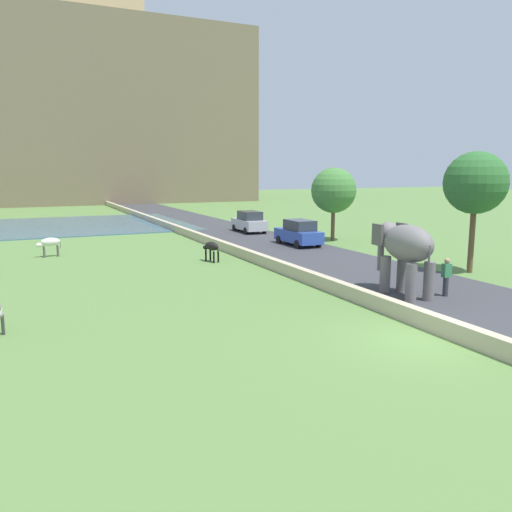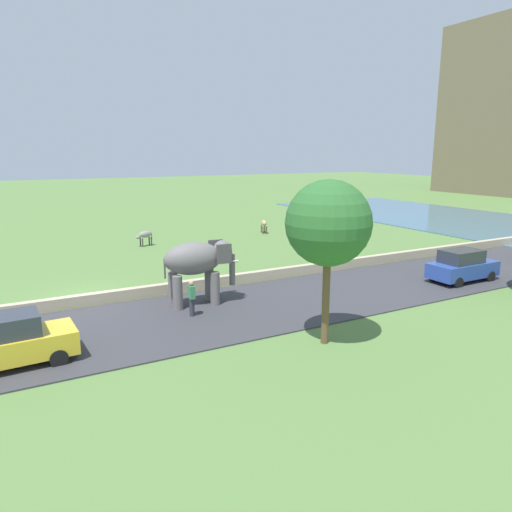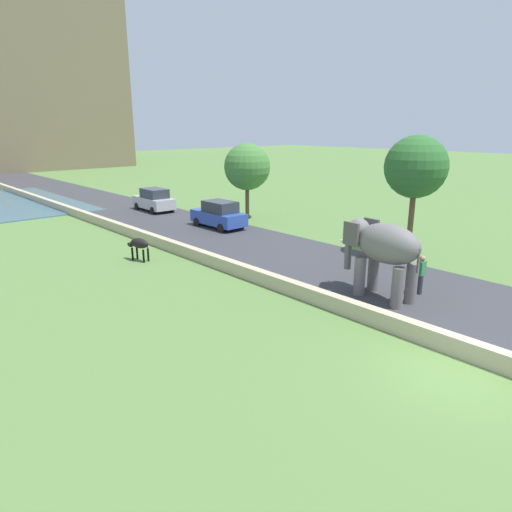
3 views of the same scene
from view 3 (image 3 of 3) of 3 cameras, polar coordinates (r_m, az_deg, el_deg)
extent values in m
plane|color=#567A3D|center=(13.66, 23.61, -13.62)|extent=(220.00, 220.00, 0.00)
cube|color=#38383D|center=(29.99, -8.54, 3.50)|extent=(7.00, 120.00, 0.06)
cube|color=tan|center=(26.34, -12.98, 2.10)|extent=(0.40, 110.00, 0.58)
ellipsoid|color=slate|center=(17.57, 16.28, 1.50)|extent=(1.63, 2.81, 1.50)
cylinder|color=slate|center=(18.16, 12.92, -2.52)|extent=(0.44, 0.44, 1.60)
cylinder|color=slate|center=(18.78, 14.57, -2.01)|extent=(0.44, 0.44, 1.60)
cylinder|color=slate|center=(17.16, 17.40, -3.96)|extent=(0.44, 0.44, 1.60)
cylinder|color=slate|center=(17.83, 18.98, -3.36)|extent=(0.44, 0.44, 1.60)
ellipsoid|color=slate|center=(18.37, 12.79, 2.97)|extent=(1.07, 0.98, 1.10)
cube|color=#504C4C|center=(17.83, 11.88, 2.76)|extent=(0.18, 0.71, 0.90)
cube|color=#504C4C|center=(18.73, 14.30, 3.24)|extent=(0.18, 0.71, 0.90)
cylinder|color=slate|center=(18.88, 11.54, 0.61)|extent=(0.28, 0.28, 1.50)
cone|color=silver|center=(18.56, 11.32, 1.80)|extent=(0.17, 0.57, 0.17)
cone|color=silver|center=(18.88, 12.21, 1.99)|extent=(0.17, 0.57, 0.17)
cylinder|color=#504C4C|center=(16.94, 19.75, -0.57)|extent=(0.08, 0.08, 0.90)
cylinder|color=#33333D|center=(19.00, 19.93, -3.46)|extent=(0.22, 0.22, 0.85)
cube|color=#388451|center=(18.79, 20.13, -1.43)|extent=(0.36, 0.22, 0.56)
sphere|color=tan|center=(18.68, 20.24, -0.29)|extent=(0.22, 0.22, 0.22)
cube|color=#2D4CA8|center=(29.78, -4.76, 4.85)|extent=(1.70, 4.00, 0.80)
cube|color=#2D333D|center=(29.49, -4.55, 6.23)|extent=(1.45, 2.20, 0.70)
cylinder|color=black|center=(30.42, -7.45, 4.24)|extent=(0.18, 0.60, 0.60)
cylinder|color=black|center=(31.35, -5.03, 4.67)|extent=(0.18, 0.60, 0.60)
cylinder|color=black|center=(28.37, -4.42, 3.47)|extent=(0.18, 0.60, 0.60)
cylinder|color=black|center=(29.37, -1.94, 3.94)|extent=(0.18, 0.60, 0.60)
cube|color=#B7B7BC|center=(36.58, -12.75, 6.61)|extent=(1.83, 4.05, 0.80)
cube|color=#2D333D|center=(36.30, -12.68, 7.74)|extent=(1.52, 2.25, 0.70)
cylinder|color=black|center=(37.44, -14.75, 6.06)|extent=(0.20, 0.61, 0.60)
cylinder|color=black|center=(38.15, -12.57, 6.38)|extent=(0.20, 0.61, 0.60)
cylinder|color=black|center=(35.14, -12.88, 5.56)|extent=(0.20, 0.61, 0.60)
cylinder|color=black|center=(35.90, -10.59, 5.91)|extent=(0.20, 0.61, 0.60)
ellipsoid|color=black|center=(23.03, -14.47, 1.57)|extent=(0.72, 1.18, 0.50)
cylinder|color=black|center=(23.35, -15.30, 0.24)|extent=(0.10, 0.10, 0.65)
cylinder|color=black|center=(23.55, -14.75, 0.42)|extent=(0.10, 0.10, 0.65)
cylinder|color=black|center=(22.80, -13.98, -0.04)|extent=(0.10, 0.10, 0.65)
cylinder|color=black|center=(23.00, -13.43, 0.14)|extent=(0.10, 0.10, 0.65)
ellipsoid|color=black|center=(23.52, -15.51, 1.41)|extent=(0.34, 0.45, 0.26)
cone|color=beige|center=(23.42, -15.70, 1.77)|extent=(0.04, 0.04, 0.12)
cone|color=beige|center=(23.53, -15.38, 1.86)|extent=(0.04, 0.04, 0.12)
cylinder|color=black|center=(22.70, -13.49, 0.91)|extent=(0.04, 0.04, 0.45)
cylinder|color=brown|center=(32.93, -1.10, 6.98)|extent=(0.28, 0.28, 2.53)
sphere|color=#427A38|center=(32.63, -1.13, 11.17)|extent=(3.28, 3.28, 3.28)
cylinder|color=brown|center=(24.45, 18.90, 4.01)|extent=(0.28, 0.28, 3.44)
sphere|color=#2D662D|center=(24.06, 19.51, 10.54)|extent=(3.09, 3.09, 3.09)
camera|label=1|loc=(7.22, 129.97, -21.16)|focal=35.86mm
camera|label=2|loc=(34.42, 46.84, 12.03)|focal=33.11mm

